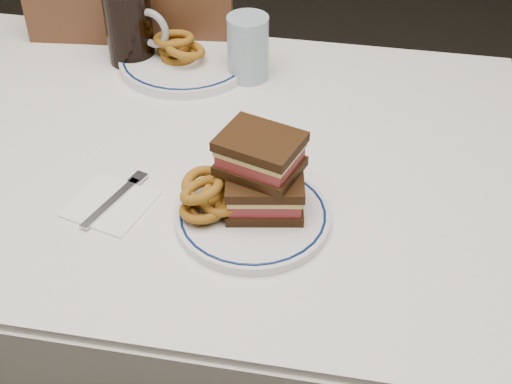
% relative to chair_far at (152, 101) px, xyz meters
% --- Properties ---
extents(dining_table, '(1.27, 0.87, 0.75)m').
position_rel_chair_far_xyz_m(dining_table, '(0.19, -0.47, 0.12)').
color(dining_table, white).
rests_on(dining_table, floor).
extents(chair_far, '(0.49, 0.49, 0.96)m').
position_rel_chair_far_xyz_m(chair_far, '(0.00, 0.00, 0.00)').
color(chair_far, '#452A16').
rests_on(chair_far, floor).
extents(main_plate, '(0.24, 0.24, 0.02)m').
position_rel_chair_far_xyz_m(main_plate, '(0.38, -0.64, 0.24)').
color(main_plate, silver).
rests_on(main_plate, dining_table).
extents(reuben_sandwich, '(0.15, 0.13, 0.12)m').
position_rel_chair_far_xyz_m(reuben_sandwich, '(0.39, -0.62, 0.31)').
color(reuben_sandwich, black).
rests_on(reuben_sandwich, main_plate).
extents(onion_rings_main, '(0.11, 0.11, 0.08)m').
position_rel_chair_far_xyz_m(onion_rings_main, '(0.31, -0.64, 0.27)').
color(onion_rings_main, brown).
rests_on(onion_rings_main, main_plate).
extents(ketchup_ramekin, '(0.05, 0.05, 0.03)m').
position_rel_chair_far_xyz_m(ketchup_ramekin, '(0.37, -0.55, 0.26)').
color(ketchup_ramekin, white).
rests_on(ketchup_ramekin, main_plate).
extents(beer_mug, '(0.14, 0.10, 0.16)m').
position_rel_chair_far_xyz_m(beer_mug, '(0.04, -0.19, 0.31)').
color(beer_mug, black).
rests_on(beer_mug, dining_table).
extents(water_glass, '(0.08, 0.08, 0.13)m').
position_rel_chair_far_xyz_m(water_glass, '(0.29, -0.22, 0.29)').
color(water_glass, '#93ACBD').
rests_on(water_glass, dining_table).
extents(far_plate, '(0.27, 0.27, 0.02)m').
position_rel_chair_far_xyz_m(far_plate, '(0.15, -0.19, 0.24)').
color(far_plate, silver).
rests_on(far_plate, dining_table).
extents(onion_rings_far, '(0.11, 0.11, 0.06)m').
position_rel_chair_far_xyz_m(onion_rings_far, '(0.14, -0.20, 0.27)').
color(onion_rings_far, brown).
rests_on(onion_rings_far, far_plate).
extents(napkin_fork, '(0.14, 0.16, 0.01)m').
position_rel_chair_far_xyz_m(napkin_fork, '(0.15, -0.64, 0.23)').
color(napkin_fork, white).
rests_on(napkin_fork, dining_table).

